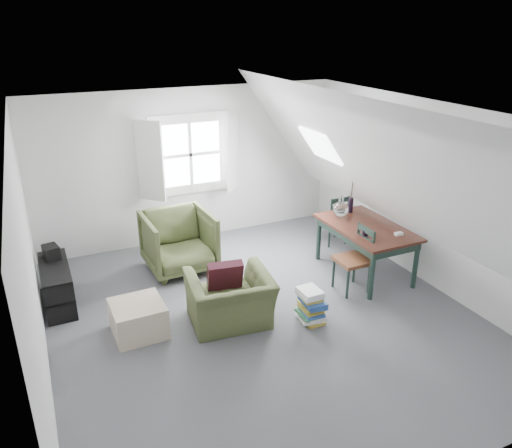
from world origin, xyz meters
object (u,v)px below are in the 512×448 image
ottoman (138,319)px  dining_chair_near (355,258)px  dining_table (366,232)px  dining_chair_far (334,218)px  magazine_stack (311,306)px  media_shelf (58,288)px  armchair_far (181,268)px  armchair_near (230,322)px

ottoman → dining_chair_near: bearing=-3.8°
dining_table → dining_chair_far: bearing=77.9°
dining_table → magazine_stack: (-1.36, -0.79, -0.43)m
dining_table → media_shelf: dining_table is taller
dining_table → armchair_far: bearing=149.9°
magazine_stack → armchair_far: bearing=117.3°
armchair_near → dining_chair_near: size_ratio=1.09×
dining_table → magazine_stack: size_ratio=3.42×
armchair_near → media_shelf: media_shelf is taller
armchair_near → ottoman: (-1.06, 0.24, 0.20)m
media_shelf → magazine_stack: (2.78, -1.71, -0.03)m
magazine_stack → ottoman: bearing=162.1°
armchair_near → dining_chair_far: dining_chair_far is taller
dining_table → media_shelf: bearing=164.7°
dining_table → dining_chair_near: size_ratio=1.64×
dining_chair_near → magazine_stack: size_ratio=2.08×
ottoman → media_shelf: 1.34m
dining_table → dining_chair_near: bearing=-143.5°
armchair_near → ottoman: bearing=-6.4°
armchair_far → dining_chair_far: dining_chair_far is taller
armchair_far → armchair_near: bearing=-87.4°
armchair_near → dining_chair_far: (2.44, 1.48, 0.44)m
dining_table → dining_chair_near: 0.58m
armchair_near → ottoman: 1.11m
armchair_near → magazine_stack: magazine_stack is taller
armchair_far → dining_chair_far: (2.58, -0.16, 0.44)m
armchair_near → magazine_stack: bearing=163.1°
dining_chair_near → media_shelf: 3.92m
dining_chair_near → armchair_near: bearing=-76.8°
armchair_near → dining_table: 2.39m
dining_chair_near → media_shelf: bearing=-97.2°
armchair_far → ottoman: bearing=-125.8°
armchair_near → dining_chair_near: (1.84, 0.05, 0.47)m
ottoman → dining_table: 3.36m
media_shelf → ottoman: bearing=-53.0°
armchair_near → armchair_far: armchair_far is taller
armchair_near → magazine_stack: size_ratio=2.26×
dining_table → magazine_stack: 1.63m
media_shelf → magazine_stack: 3.26m
dining_chair_near → magazine_stack: dining_chair_near is taller
dining_chair_far → dining_table: bearing=81.8°
ottoman → media_shelf: size_ratio=0.56×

